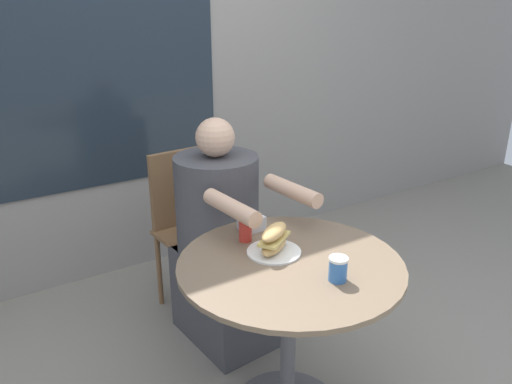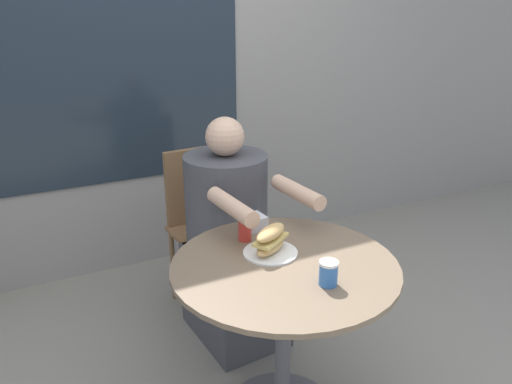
% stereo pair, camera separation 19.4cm
% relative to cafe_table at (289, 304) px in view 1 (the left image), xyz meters
% --- Properties ---
extents(storefront_wall, '(8.00, 0.09, 2.80)m').
position_rel_cafe_table_xyz_m(storefront_wall, '(-0.01, 1.59, 0.87)').
color(storefront_wall, gray).
rests_on(storefront_wall, ground_plane).
extents(cafe_table, '(0.84, 0.84, 0.71)m').
position_rel_cafe_table_xyz_m(cafe_table, '(0.00, 0.00, 0.00)').
color(cafe_table, brown).
rests_on(cafe_table, ground_plane).
extents(diner_chair, '(0.41, 0.41, 0.87)m').
position_rel_cafe_table_xyz_m(diner_chair, '(0.05, 0.98, -0.00)').
color(diner_chair, brown).
rests_on(diner_chair, ground_plane).
extents(seated_diner, '(0.43, 0.73, 1.11)m').
position_rel_cafe_table_xyz_m(seated_diner, '(0.06, 0.62, -0.05)').
color(seated_diner, '#424247').
rests_on(seated_diner, ground_plane).
extents(sandwich_on_plate, '(0.21, 0.21, 0.11)m').
position_rel_cafe_table_xyz_m(sandwich_on_plate, '(-0.01, 0.09, 0.23)').
color(sandwich_on_plate, white).
rests_on(sandwich_on_plate, cafe_table).
extents(drink_cup, '(0.07, 0.07, 0.09)m').
position_rel_cafe_table_xyz_m(drink_cup, '(0.06, -0.19, 0.22)').
color(drink_cup, '#336BB7').
rests_on(drink_cup, cafe_table).
extents(napkin_box, '(0.10, 0.10, 0.06)m').
position_rel_cafe_table_xyz_m(napkin_box, '(0.03, 0.32, 0.21)').
color(napkin_box, silver).
rests_on(napkin_box, cafe_table).
extents(condiment_bottle, '(0.05, 0.05, 0.13)m').
position_rel_cafe_table_xyz_m(condiment_bottle, '(-0.05, 0.24, 0.24)').
color(condiment_bottle, red).
rests_on(condiment_bottle, cafe_table).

